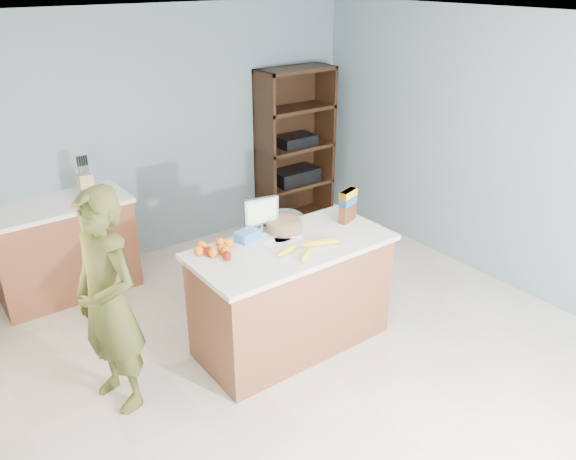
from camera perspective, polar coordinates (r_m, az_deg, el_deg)
floor at (r=4.52m, az=2.71°, el=-13.09°), size 4.50×5.00×0.02m
walls at (r=3.74m, az=3.22°, el=7.24°), size 4.52×5.02×2.51m
counter_peninsula at (r=4.48m, az=0.38°, el=-7.01°), size 1.56×0.76×0.90m
back_cabinet at (r=5.56m, az=-21.80°, el=-1.74°), size 1.24×0.62×0.90m
shelving_unit at (r=6.65m, az=0.48°, el=8.23°), size 0.90×0.40×1.80m
person at (r=3.90m, az=-17.80°, el=-7.06°), size 0.52×0.66×1.60m
knife_block at (r=5.39m, az=-19.83°, el=4.34°), size 0.12×0.10×0.31m
envelopes at (r=4.30m, az=-0.53°, el=-1.03°), size 0.34×0.21×0.00m
bananas at (r=4.14m, az=2.09°, el=-1.78°), size 0.54×0.26×0.05m
apples at (r=4.06m, az=-7.17°, el=-2.39°), size 0.14×0.21×0.07m
oranges at (r=4.14m, az=-7.35°, el=-1.79°), size 0.32×0.25×0.07m
blue_carton at (r=4.29m, az=-4.16°, el=-0.57°), size 0.20×0.16×0.08m
salad_bowl at (r=4.43m, az=-0.40°, el=0.60°), size 0.30×0.30×0.13m
tv at (r=4.39m, az=-2.73°, el=1.77°), size 0.28×0.12×0.28m
cereal_box at (r=4.59m, az=6.11°, el=2.72°), size 0.19×0.12×0.27m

